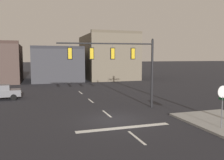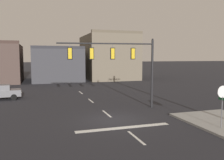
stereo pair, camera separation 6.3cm
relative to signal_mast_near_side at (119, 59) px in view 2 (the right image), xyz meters
The scene contains 6 objects.
ground_plane 5.89m from the signal_mast_near_side, 114.51° to the right, with size 400.00×400.00×0.00m, color #232328.
stop_bar_paint 7.26m from the signal_mast_near_side, 106.20° to the right, with size 6.40×0.50×0.01m, color silver.
lane_centreline 4.97m from the signal_mast_near_side, 136.66° to the right, with size 0.16×26.40×0.01m.
signal_mast_near_side is the anchor object (origin of this frame).
stop_sign 9.12m from the signal_mast_near_side, 62.64° to the right, with size 0.76×0.64×2.83m.
building_row 28.42m from the signal_mast_near_side, 93.43° to the left, with size 31.57×13.15×9.47m.
Camera 2 is at (-5.28, -16.13, 4.61)m, focal length 37.98 mm.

